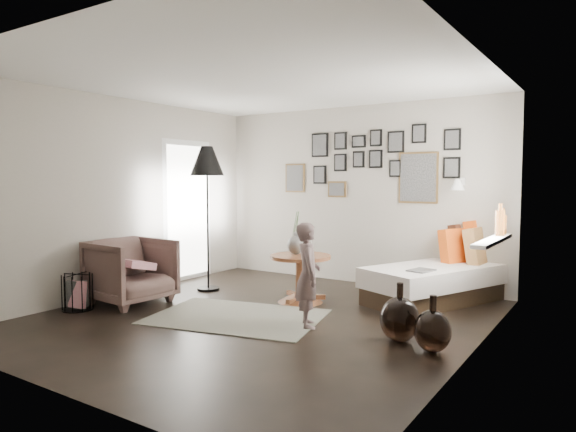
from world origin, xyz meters
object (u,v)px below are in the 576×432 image
Objects in this scene: vase at (296,241)px; armchair at (131,271)px; demijohn_large at (400,319)px; demijohn_small at (432,331)px; magazine_basket at (77,292)px; pedestal_table at (300,280)px; daybed at (442,276)px; floor_lamp at (207,166)px; child at (308,275)px.

vase is 0.61× the size of armchair.
demijohn_small is at bearing -18.92° from demijohn_large.
magazine_basket is 4.03m from demijohn_small.
daybed is (1.43, 1.09, 0.03)m from pedestal_table.
vase is at bearing -121.54° from daybed.
pedestal_table is 0.38× the size of floor_lamp.
vase is 1.06× the size of demijohn_small.
daybed reaches higher than demijohn_small.
pedestal_table reaches higher than demijohn_large.
demijohn_large is 0.52× the size of child.
demijohn_large is (3.05, -0.73, -1.49)m from floor_lamp.
magazine_basket is 2.78m from child.
magazine_basket is (-3.42, -2.84, -0.10)m from daybed.
floor_lamp reaches higher than child.
demijohn_small is at bearing -14.06° from floor_lamp.
floor_lamp is 4.66× the size of magazine_basket.
demijohn_small is at bearing -25.38° from vase.
armchair is at bearing -143.40° from vase.
daybed is 4.32× the size of demijohn_small.
daybed is (1.51, 1.07, -0.45)m from vase.
vase is 1.27× the size of magazine_basket.
armchair reaches higher than magazine_basket.
daybed is 3.41m from floor_lamp.
demijohn_large is 1.03m from child.
child is at bearing -51.35° from vase.
daybed is 3.93× the size of demijohn_large.
magazine_basket is (-0.27, -0.56, -0.19)m from armchair.
magazine_basket is 0.76× the size of demijohn_large.
floor_lamp reaches higher than demijohn_large.
magazine_basket is 0.39× the size of child.
pedestal_table is 2.09m from armchair.
daybed is 1.11× the size of floor_lamp.
demijohn_small is at bearing -52.30° from daybed.
vase reaches higher than demijohn_large.
pedestal_table is 1.35× the size of demijohn_large.
armchair reaches higher than demijohn_small.
floor_lamp is 2.30m from magazine_basket.
child is (-1.33, 0.08, 0.35)m from demijohn_small.
magazine_basket is at bearing -168.47° from demijohn_small.
child is (2.34, 0.32, 0.14)m from armchair.
demijohn_small is (3.95, 0.80, -0.02)m from magazine_basket.
child reaches higher than magazine_basket.
pedestal_table is at bearing 41.42° from magazine_basket.
demijohn_large is (0.18, -1.92, -0.09)m from daybed.
pedestal_table is 0.69× the size of child.
daybed is 3.88m from armchair.
demijohn_small is (3.67, 0.24, -0.21)m from armchair.
vase reaches higher than demijohn_small.
vase is at bearing 165.96° from pedestal_table.
pedestal_table is 2.65m from magazine_basket.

